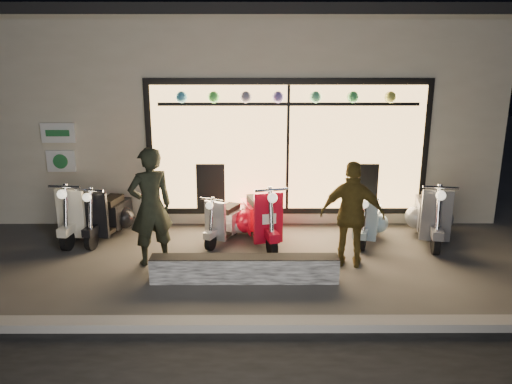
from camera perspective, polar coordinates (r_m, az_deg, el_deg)
ground at (r=8.23m, az=-1.29°, el=-8.19°), size 40.00×40.00×0.00m
kerb at (r=6.42m, az=-1.63°, el=-14.88°), size 40.00×0.25×0.12m
shop_building at (r=12.58m, az=-0.90°, el=9.99°), size 10.20×6.23×4.20m
graffiti_barrier at (r=7.55m, az=-1.32°, el=-8.78°), size 2.80×0.28×0.40m
scooter_silver at (r=9.21m, az=-3.26°, el=-3.24°), size 0.73×1.20×0.88m
scooter_red at (r=9.08m, az=0.39°, el=-2.83°), size 0.76×1.57×1.12m
scooter_black at (r=9.73m, az=-16.30°, el=-2.44°), size 0.65×1.45×1.03m
scooter_cream at (r=9.88m, az=-18.83°, el=-2.21°), size 0.61×1.55×1.10m
scooter_blue at (r=9.43m, az=12.71°, el=-3.06°), size 0.69×1.27×0.91m
scooter_grey at (r=9.75m, az=19.35°, el=-2.42°), size 0.71×1.59×1.13m
man at (r=8.11m, az=-11.94°, el=-1.64°), size 0.84×0.74×1.92m
woman at (r=8.01m, az=10.94°, el=-2.58°), size 1.07×0.63×1.72m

